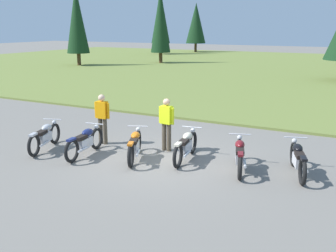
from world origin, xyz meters
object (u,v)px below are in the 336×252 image
motorcycle_navy (85,141)px  motorcycle_maroon (240,155)px  rider_with_back_turned (167,121)px  rider_checking_bike (102,116)px  motorcycle_cream (186,146)px  motorcycle_silver (45,136)px  motorcycle_black (298,159)px  motorcycle_orange (135,145)px

motorcycle_navy → motorcycle_maroon: same height
rider_with_back_turned → rider_checking_bike: bearing=-171.9°
motorcycle_navy → motorcycle_cream: 3.07m
motorcycle_maroon → motorcycle_silver: bearing=-169.8°
motorcycle_cream → motorcycle_maroon: bearing=-2.6°
motorcycle_black → rider_with_back_turned: 4.10m
motorcycle_orange → rider_with_back_turned: (0.43, 1.19, 0.51)m
rider_with_back_turned → rider_checking_bike: 2.26m
motorcycle_silver → rider_checking_bike: size_ratio=1.22×
motorcycle_black → rider_checking_bike: rider_checking_bike is taller
motorcycle_cream → motorcycle_maroon: (1.65, -0.08, 0.00)m
motorcycle_silver → rider_checking_bike: (1.22, 1.40, 0.51)m
motorcycle_navy → motorcycle_silver: bearing=-174.5°
motorcycle_navy → rider_with_back_turned: (1.96, 1.58, 0.51)m
motorcycle_silver → rider_checking_bike: bearing=49.0°
motorcycle_silver → motorcycle_black: bearing=11.1°
motorcycle_silver → motorcycle_orange: size_ratio=1.03×
motorcycle_silver → motorcycle_black: same height
rider_checking_bike → motorcycle_navy: bearing=-77.7°
motorcycle_navy → motorcycle_maroon: size_ratio=1.04×
motorcycle_orange → rider_checking_bike: 2.07m
rider_checking_bike → motorcycle_silver: bearing=-131.0°
motorcycle_cream → rider_checking_bike: (-3.17, 0.24, 0.51)m
motorcycle_maroon → rider_checking_bike: (-4.82, 0.31, 0.51)m
motorcycle_maroon → rider_with_back_turned: 2.71m
rider_checking_bike → motorcycle_maroon: bearing=-3.7°
motorcycle_silver → motorcycle_navy: size_ratio=0.97×
motorcycle_cream → motorcycle_black: (3.12, 0.31, 0.00)m
motorcycle_maroon → motorcycle_black: 1.52m
rider_with_back_turned → motorcycle_orange: bearing=-109.7°
motorcycle_orange → rider_checking_bike: (-1.81, 0.87, 0.51)m
motorcycle_cream → rider_with_back_turned: size_ratio=1.25×
motorcycle_maroon → rider_with_back_turned: bearing=166.3°
motorcycle_navy → motorcycle_black: same height
rider_checking_bike → motorcycle_orange: bearing=-25.6°
motorcycle_orange → motorcycle_black: same height
motorcycle_black → motorcycle_silver: bearing=-168.9°
motorcycle_maroon → rider_checking_bike: bearing=176.3°
motorcycle_navy → motorcycle_cream: size_ratio=1.00×
motorcycle_black → rider_with_back_turned: rider_with_back_turned is taller
motorcycle_silver → motorcycle_maroon: size_ratio=1.01×
motorcycle_maroon → motorcycle_black: size_ratio=1.00×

